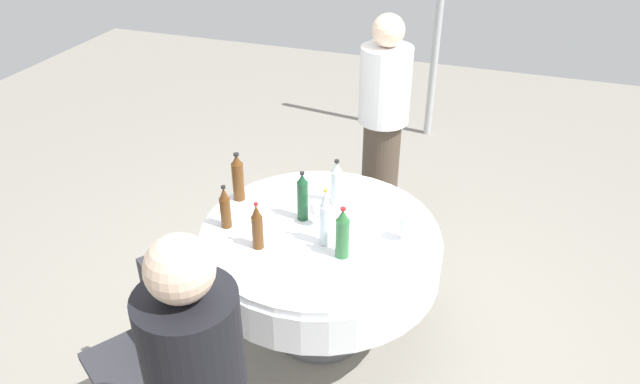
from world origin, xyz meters
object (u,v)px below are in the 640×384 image
object	(u,v)px
dining_table	(320,252)
person_far	(383,128)
bottle_clear_north	(337,184)
chair_east	(148,345)
wine_glass_outer	(406,223)
bottle_green_right	(343,234)
plate_near	(323,184)
plate_west	(361,227)
bottle_brown_outer	(257,227)
bottle_brown_east	(238,178)
wine_glass_right	(316,208)
bottle_brown_south	(225,208)
bottle_dark_green_far	(303,197)
bottle_clear_front	(325,219)

from	to	relation	value
dining_table	person_far	xyz separation A→B (m)	(0.06, 1.13, 0.27)
bottle_clear_north	chair_east	bearing A→B (deg)	-116.36
wine_glass_outer	person_far	xyz separation A→B (m)	(-0.39, 1.07, 0.01)
bottle_green_right	plate_near	size ratio (longest dim) A/B	1.28
plate_west	plate_near	world-z (taller)	same
dining_table	plate_near	distance (m)	0.50
bottle_brown_outer	plate_near	xyz separation A→B (m)	(0.12, 0.71, -0.12)
bottle_brown_east	wine_glass_outer	size ratio (longest dim) A/B	2.02
wine_glass_right	plate_west	world-z (taller)	wine_glass_right
wine_glass_right	chair_east	size ratio (longest dim) A/B	0.17
dining_table	bottle_brown_south	size ratio (longest dim) A/B	5.19
bottle_brown_east	wine_glass_right	size ratio (longest dim) A/B	2.01
wine_glass_right	plate_near	xyz separation A→B (m)	(-0.11, 0.42, -0.10)
bottle_dark_green_far	bottle_brown_south	xyz separation A→B (m)	(-0.37, -0.21, -0.02)
wine_glass_right	person_far	distance (m)	1.10
bottle_dark_green_far	bottle_green_right	size ratio (longest dim) A/B	1.02
person_far	chair_east	xyz separation A→B (m)	(-0.63, -1.99, -0.34)
plate_near	wine_glass_right	bearing A→B (deg)	-76.01
bottle_brown_south	bottle_green_right	world-z (taller)	bottle_green_right
plate_west	wine_glass_outer	bearing A→B (deg)	-6.11
dining_table	bottle_brown_outer	distance (m)	0.45
bottle_dark_green_far	bottle_brown_outer	size ratio (longest dim) A/B	1.10
dining_table	bottle_clear_front	distance (m)	0.33
bottle_clear_north	plate_west	bearing A→B (deg)	-45.41
person_far	bottle_clear_north	bearing A→B (deg)	-90.81
wine_glass_right	plate_near	world-z (taller)	wine_glass_right
chair_east	plate_west	bearing A→B (deg)	-95.97
dining_table	bottle_clear_north	distance (m)	0.40
bottle_brown_south	wine_glass_right	world-z (taller)	bottle_brown_south
dining_table	bottle_brown_outer	xyz separation A→B (m)	(-0.25, -0.25, 0.28)
bottle_brown_south	bottle_brown_outer	xyz separation A→B (m)	(0.24, -0.12, 0.01)
bottle_clear_north	bottle_brown_outer	size ratio (longest dim) A/B	1.04
bottle_clear_north	wine_glass_outer	world-z (taller)	bottle_clear_north
chair_east	bottle_green_right	bearing A→B (deg)	-104.27
bottle_green_right	bottle_clear_front	size ratio (longest dim) A/B	0.88
bottle_dark_green_far	chair_east	xyz separation A→B (m)	(-0.44, -0.94, -0.36)
dining_table	plate_near	xyz separation A→B (m)	(-0.14, 0.46, 0.16)
bottle_clear_north	bottle_green_right	bearing A→B (deg)	-69.38
bottle_clear_front	wine_glass_right	xyz separation A→B (m)	(-0.10, 0.14, -0.04)
bottle_brown_south	bottle_clear_front	distance (m)	0.56
bottle_clear_front	chair_east	distance (m)	1.05
bottle_green_right	bottle_brown_outer	size ratio (longest dim) A/B	1.07
bottle_clear_front	plate_west	world-z (taller)	bottle_clear_front
wine_glass_outer	plate_west	world-z (taller)	wine_glass_outer
dining_table	bottle_clear_north	xyz separation A→B (m)	(0.00, 0.29, 0.28)
person_far	bottle_brown_east	bearing A→B (deg)	-118.83
person_far	chair_east	world-z (taller)	person_far
bottle_dark_green_far	person_far	distance (m)	1.07
wine_glass_right	chair_east	xyz separation A→B (m)	(-0.53, -0.90, -0.33)
bottle_dark_green_far	plate_west	xyz separation A→B (m)	(0.33, 0.01, -0.13)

